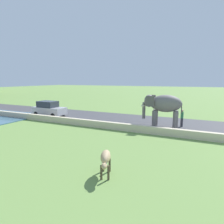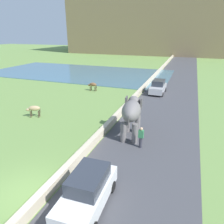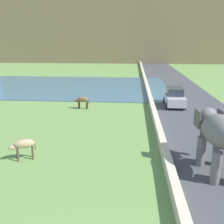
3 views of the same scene
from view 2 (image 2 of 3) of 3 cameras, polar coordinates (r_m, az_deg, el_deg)
name	(u,v)px [view 2 (image 2 of 3)]	position (r m, az deg, el deg)	size (l,w,h in m)	color
ground_plane	(24,194)	(12.39, -22.76, -19.87)	(220.00, 220.00, 0.00)	#6B8E47
road_surface	(169,97)	(27.62, 15.06, 3.94)	(7.00, 120.00, 0.06)	#424247
barrier_wall	(135,96)	(26.23, 6.37, 4.28)	(0.40, 110.00, 0.61)	beige
lake	(79,72)	(43.83, -9.02, 10.54)	(36.00, 18.00, 0.08)	#426B84
hill_distant	(160,14)	(88.18, 12.95, 24.46)	(64.00, 28.00, 27.77)	#7F6B4C
elephant	(132,112)	(16.06, 5.36, -0.07)	(1.74, 3.55, 2.99)	slate
person_beside_elephant	(141,137)	(14.94, 7.83, -6.78)	(0.36, 0.22, 1.63)	#33333D
car_silver	(158,87)	(28.78, 12.38, 6.65)	(1.84, 4.02, 1.80)	#B7B7BC
car_white	(88,190)	(10.45, -6.60, -20.34)	(1.94, 4.07, 1.80)	white
cow_tan	(34,109)	(21.54, -20.41, 0.80)	(1.41, 0.83, 1.15)	tan
cow_brown	(93,85)	(29.62, -5.26, 7.32)	(1.41, 0.54, 1.15)	brown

